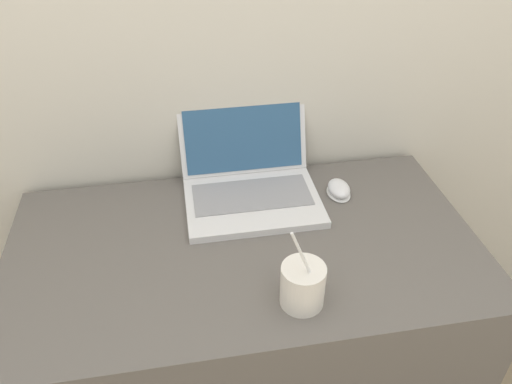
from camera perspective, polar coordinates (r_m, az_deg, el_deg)
The scene contains 4 objects.
desk at distance 1.49m, azimuth -1.13°, elevation -16.75°, with size 1.14×0.62×0.75m.
laptop at distance 1.34m, azimuth -0.72°, elevation 1.28°, with size 0.35×0.33×0.21m.
drink_cup at distance 1.05m, azimuth 5.36°, elevation -10.49°, with size 0.09×0.09×0.21m.
computer_mouse at distance 1.38m, azimuth 9.45°, elevation 0.31°, with size 0.06×0.09×0.04m.
Camera 1 is at (-0.13, -0.58, 1.56)m, focal length 35.00 mm.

